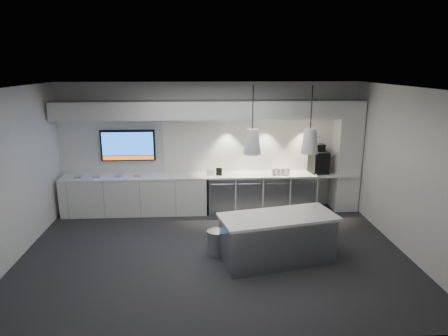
{
  "coord_description": "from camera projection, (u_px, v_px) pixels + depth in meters",
  "views": [
    {
      "loc": [
        -0.23,
        -6.75,
        3.36
      ],
      "look_at": [
        0.25,
        1.1,
        1.33
      ],
      "focal_mm": 32.0,
      "sensor_mm": 36.0,
      "label": 1
    }
  ],
  "objects": [
    {
      "name": "floor",
      "position": [
        214.0,
        253.0,
        7.37
      ],
      "size": [
        7.0,
        7.0,
        0.0
      ],
      "primitive_type": "plane",
      "color": "#28282B",
      "rests_on": "ground"
    },
    {
      "name": "left_base_cabinets",
      "position": [
        135.0,
        195.0,
        9.27
      ],
      "size": [
        3.3,
        0.63,
        0.86
      ],
      "primitive_type": "cube",
      "color": "white",
      "rests_on": "floor"
    },
    {
      "name": "backsplash",
      "position": [
        260.0,
        144.0,
        9.45
      ],
      "size": [
        4.6,
        0.03,
        1.3
      ],
      "primitive_type": "cube",
      "color": "white",
      "rests_on": "wall_back"
    },
    {
      "name": "tray_b",
      "position": [
        96.0,
        177.0,
        9.03
      ],
      "size": [
        0.2,
        0.2,
        0.02
      ],
      "primitive_type": "cube",
      "rotation": [
        0.0,
        0.0,
        0.31
      ],
      "color": "#9A9A9A",
      "rests_on": "back_counter"
    },
    {
      "name": "fridge_unit_d",
      "position": [
        300.0,
        192.0,
        9.49
      ],
      "size": [
        0.6,
        0.61,
        0.85
      ],
      "primitive_type": "cube",
      "color": "#9C9FA4",
      "rests_on": "floor"
    },
    {
      "name": "tray_a",
      "position": [
        78.0,
        177.0,
        9.03
      ],
      "size": [
        0.17,
        0.17,
        0.02
      ],
      "primitive_type": "cube",
      "rotation": [
        0.0,
        0.0,
        0.09
      ],
      "color": "#9A9A9A",
      "rests_on": "back_counter"
    },
    {
      "name": "column",
      "position": [
        346.0,
        156.0,
        9.36
      ],
      "size": [
        0.55,
        0.55,
        2.6
      ],
      "primitive_type": "cube",
      "color": "white",
      "rests_on": "floor"
    },
    {
      "name": "fridge_unit_a",
      "position": [
        221.0,
        194.0,
        9.38
      ],
      "size": [
        0.6,
        0.61,
        0.85
      ],
      "primitive_type": "cube",
      "color": "#9C9FA4",
      "rests_on": "floor"
    },
    {
      "name": "sign_white",
      "position": [
        211.0,
        173.0,
        9.16
      ],
      "size": [
        0.18,
        0.06,
        0.14
      ],
      "primitive_type": "cube",
      "rotation": [
        0.0,
        0.0,
        0.21
      ],
      "color": "white",
      "rests_on": "back_counter"
    },
    {
      "name": "wall_right",
      "position": [
        407.0,
        171.0,
        7.2
      ],
      "size": [
        0.0,
        7.0,
        7.0
      ],
      "primitive_type": "plane",
      "rotation": [
        1.57,
        0.0,
        -1.57
      ],
      "color": "white",
      "rests_on": "floor"
    },
    {
      "name": "tray_c",
      "position": [
        119.0,
        176.0,
        9.1
      ],
      "size": [
        0.19,
        0.19,
        0.02
      ],
      "primitive_type": "cube",
      "rotation": [
        0.0,
        0.0,
        -0.18
      ],
      "color": "#9A9A9A",
      "rests_on": "back_counter"
    },
    {
      "name": "sign_black",
      "position": [
        219.0,
        172.0,
        9.16
      ],
      "size": [
        0.14,
        0.05,
        0.18
      ],
      "primitive_type": "cube",
      "rotation": [
        0.0,
        0.0,
        -0.24
      ],
      "color": "black",
      "rests_on": "back_counter"
    },
    {
      "name": "soffit",
      "position": [
        210.0,
        110.0,
        8.9
      ],
      "size": [
        6.9,
        0.6,
        0.4
      ],
      "primitive_type": "cube",
      "color": "white",
      "rests_on": "wall_back"
    },
    {
      "name": "wall_front",
      "position": [
        221.0,
        232.0,
        4.58
      ],
      "size": [
        7.0,
        0.0,
        7.0
      ],
      "primitive_type": "plane",
      "rotation": [
        -1.57,
        0.0,
        0.0
      ],
      "color": "white",
      "rests_on": "floor"
    },
    {
      "name": "island",
      "position": [
        278.0,
        238.0,
        6.97
      ],
      "size": [
        2.14,
        1.27,
        0.85
      ],
      "rotation": [
        0.0,
        0.0,
        0.22
      ],
      "color": "#9C9FA4",
      "rests_on": "floor"
    },
    {
      "name": "fridge_unit_b",
      "position": [
        248.0,
        193.0,
        9.42
      ],
      "size": [
        0.6,
        0.61,
        0.85
      ],
      "primitive_type": "cube",
      "color": "#9C9FA4",
      "rests_on": "floor"
    },
    {
      "name": "wall_tv",
      "position": [
        128.0,
        145.0,
        9.24
      ],
      "size": [
        1.25,
        0.07,
        0.72
      ],
      "color": "black",
      "rests_on": "wall_back"
    },
    {
      "name": "tray_d",
      "position": [
        137.0,
        176.0,
        9.12
      ],
      "size": [
        0.18,
        0.18,
        0.02
      ],
      "primitive_type": "cube",
      "rotation": [
        0.0,
        0.0,
        0.12
      ],
      "color": "#9A9A9A",
      "rests_on": "back_counter"
    },
    {
      "name": "cup_cluster",
      "position": [
        281.0,
        171.0,
        9.23
      ],
      "size": [
        0.41,
        0.19,
        0.16
      ],
      "primitive_type": null,
      "color": "silver",
      "rests_on": "back_counter"
    },
    {
      "name": "back_counter",
      "position": [
        210.0,
        175.0,
        9.26
      ],
      "size": [
        6.8,
        0.65,
        0.04
      ],
      "primitive_type": "cube",
      "color": "white",
      "rests_on": "left_base_cabinets"
    },
    {
      "name": "wall_left",
      "position": [
        8.0,
        178.0,
        6.79
      ],
      "size": [
        0.0,
        7.0,
        7.0
      ],
      "primitive_type": "plane",
      "rotation": [
        1.57,
        0.0,
        1.57
      ],
      "color": "white",
      "rests_on": "floor"
    },
    {
      "name": "coffee_machine",
      "position": [
        319.0,
        161.0,
        9.35
      ],
      "size": [
        0.43,
        0.59,
        0.68
      ],
      "rotation": [
        0.0,
        0.0,
        0.15
      ],
      "color": "black",
      "rests_on": "back_counter"
    },
    {
      "name": "pendant_left",
      "position": [
        252.0,
        142.0,
        6.51
      ],
      "size": [
        0.29,
        0.29,
        1.11
      ],
      "color": "white",
      "rests_on": "ceiling"
    },
    {
      "name": "wall_back",
      "position": [
        210.0,
        146.0,
        9.41
      ],
      "size": [
        7.0,
        0.0,
        7.0
      ],
      "primitive_type": "plane",
      "rotation": [
        1.57,
        0.0,
        0.0
      ],
      "color": "white",
      "rests_on": "floor"
    },
    {
      "name": "ceiling",
      "position": [
        213.0,
        88.0,
        6.62
      ],
      "size": [
        7.0,
        7.0,
        0.0
      ],
      "primitive_type": "plane",
      "rotation": [
        3.14,
        0.0,
        0.0
      ],
      "color": "black",
      "rests_on": "wall_back"
    },
    {
      "name": "bin",
      "position": [
        216.0,
        243.0,
        7.25
      ],
      "size": [
        0.42,
        0.42,
        0.47
      ],
      "primitive_type": "cylinder",
      "rotation": [
        0.0,
        0.0,
        0.34
      ],
      "color": "#9C9FA4",
      "rests_on": "floor"
    },
    {
      "name": "pendant_right",
      "position": [
        310.0,
        141.0,
        6.57
      ],
      "size": [
        0.29,
        0.29,
        1.11
      ],
      "color": "white",
      "rests_on": "ceiling"
    },
    {
      "name": "fridge_unit_c",
      "position": [
        274.0,
        193.0,
        9.46
      ],
      "size": [
        0.6,
        0.61,
        0.85
      ],
      "primitive_type": "cube",
      "color": "#9C9FA4",
      "rests_on": "floor"
    }
  ]
}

